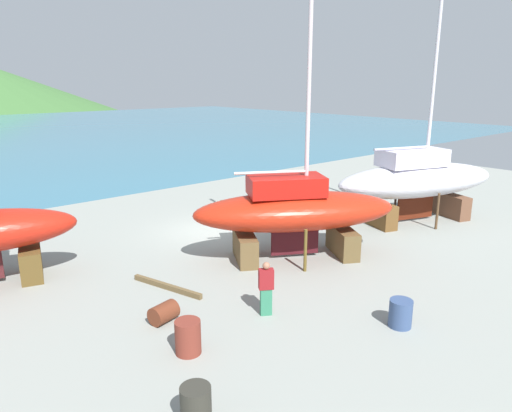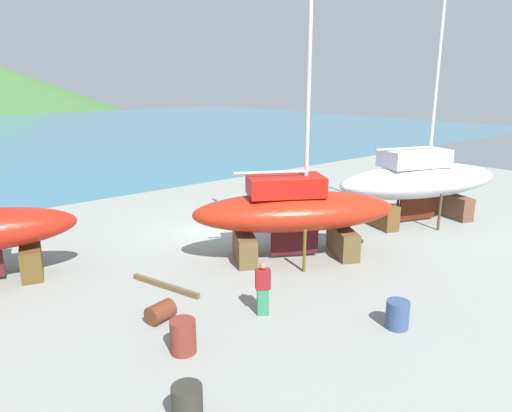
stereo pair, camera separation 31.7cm
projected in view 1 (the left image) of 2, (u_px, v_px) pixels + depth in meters
name	position (u px, v px, depth m)	size (l,w,h in m)	color
ground_plane	(271.00, 256.00, 19.01)	(53.86, 53.86, 0.00)	gray
sailboat_far_slipway	(295.00, 211.00, 18.34)	(8.24, 6.32, 11.89)	brown
sailboat_small_center	(417.00, 180.00, 23.26)	(9.33, 5.62, 12.87)	brown
worker	(266.00, 288.00, 14.00)	(0.50, 0.44, 1.68)	#2F7756
barrel_tar_black	(24.00, 235.00, 20.68)	(0.56, 0.56, 0.84)	#2F1F26
barrel_rust_near	(400.00, 313.00, 13.43)	(0.66, 0.66, 0.81)	#344A75
barrel_tipped_left	(164.00, 313.00, 13.72)	(0.57, 0.57, 0.78)	#612C1A
barrel_tipped_right	(196.00, 407.00, 9.52)	(0.64, 0.64, 0.89)	#2F2E27
barrel_tipped_center	(188.00, 337.00, 12.10)	(0.67, 0.67, 0.90)	maroon
barrel_rust_mid	(304.00, 192.00, 28.83)	(0.53, 0.53, 0.93)	brown
timber_long_fore	(229.00, 205.00, 26.36)	(1.73, 0.17, 0.20)	brown
timber_short_cross	(167.00, 286.00, 15.94)	(2.97, 0.14, 0.18)	brown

